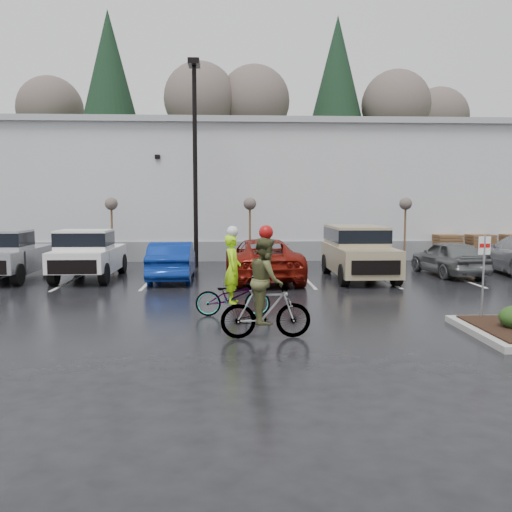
{
  "coord_description": "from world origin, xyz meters",
  "views": [
    {
      "loc": [
        -2.44,
        -12.75,
        3.04
      ],
      "look_at": [
        -1.62,
        4.27,
        1.3
      ],
      "focal_mm": 38.0,
      "sensor_mm": 36.0,
      "label": 1
    }
  ],
  "objects_px": {
    "pallet_stack_a": "(447,248)",
    "cyclist_hivis": "(233,288)",
    "pickup_white": "(91,253)",
    "car_blue": "(172,261)",
    "lamppost": "(195,141)",
    "cyclist_olive": "(266,298)",
    "sapling_east": "(406,207)",
    "pallet_stack_b": "(480,248)",
    "pickup_silver": "(11,254)",
    "car_red": "(262,259)",
    "sapling_mid": "(250,207)",
    "sapling_west": "(111,207)",
    "suv_tan": "(359,253)",
    "fire_lane_sign": "(484,267)",
    "car_grey": "(449,258)"
  },
  "relations": [
    {
      "from": "pallet_stack_a",
      "to": "cyclist_hivis",
      "type": "height_order",
      "value": "cyclist_hivis"
    },
    {
      "from": "pickup_white",
      "to": "car_blue",
      "type": "bearing_deg",
      "value": -10.37
    },
    {
      "from": "lamppost",
      "to": "cyclist_olive",
      "type": "xyz_separation_m",
      "value": [
        2.34,
        -12.98,
        -4.78
      ]
    },
    {
      "from": "sapling_east",
      "to": "pickup_white",
      "type": "relative_size",
      "value": 0.62
    },
    {
      "from": "sapling_east",
      "to": "pallet_stack_b",
      "type": "distance_m",
      "value": 4.78
    },
    {
      "from": "pickup_silver",
      "to": "car_red",
      "type": "distance_m",
      "value": 9.81
    },
    {
      "from": "sapling_east",
      "to": "pickup_silver",
      "type": "relative_size",
      "value": 0.62
    },
    {
      "from": "lamppost",
      "to": "pickup_silver",
      "type": "height_order",
      "value": "lamppost"
    },
    {
      "from": "car_red",
      "to": "cyclist_olive",
      "type": "xyz_separation_m",
      "value": [
        -0.45,
        -8.96,
        0.11
      ]
    },
    {
      "from": "car_blue",
      "to": "pallet_stack_a",
      "type": "bearing_deg",
      "value": -157.24
    },
    {
      "from": "sapling_mid",
      "to": "sapling_east",
      "type": "distance_m",
      "value": 7.5
    },
    {
      "from": "sapling_east",
      "to": "pickup_white",
      "type": "distance_m",
      "value": 14.66
    },
    {
      "from": "lamppost",
      "to": "pallet_stack_a",
      "type": "distance_m",
      "value": 13.61
    },
    {
      "from": "cyclist_hivis",
      "to": "cyclist_olive",
      "type": "distance_m",
      "value": 2.48
    },
    {
      "from": "sapling_west",
      "to": "cyclist_hivis",
      "type": "xyz_separation_m",
      "value": [
        5.62,
        -11.61,
        -1.99
      ]
    },
    {
      "from": "pickup_silver",
      "to": "cyclist_olive",
      "type": "xyz_separation_m",
      "value": [
        9.33,
        -9.68,
        -0.07
      ]
    },
    {
      "from": "pickup_silver",
      "to": "sapling_east",
      "type": "bearing_deg",
      "value": 14.21
    },
    {
      "from": "car_blue",
      "to": "suv_tan",
      "type": "bearing_deg",
      "value": 177.92
    },
    {
      "from": "sapling_west",
      "to": "pallet_stack_a",
      "type": "distance_m",
      "value": 16.66
    },
    {
      "from": "fire_lane_sign",
      "to": "pickup_white",
      "type": "xyz_separation_m",
      "value": [
        -11.72,
        8.54,
        -0.43
      ]
    },
    {
      "from": "sapling_mid",
      "to": "sapling_east",
      "type": "height_order",
      "value": "same"
    },
    {
      "from": "sapling_mid",
      "to": "car_grey",
      "type": "distance_m",
      "value": 9.23
    },
    {
      "from": "sapling_east",
      "to": "suv_tan",
      "type": "height_order",
      "value": "sapling_east"
    },
    {
      "from": "fire_lane_sign",
      "to": "pickup_silver",
      "type": "bearing_deg",
      "value": 150.1
    },
    {
      "from": "pallet_stack_a",
      "to": "car_grey",
      "type": "relative_size",
      "value": 0.32
    },
    {
      "from": "car_blue",
      "to": "cyclist_olive",
      "type": "relative_size",
      "value": 1.8
    },
    {
      "from": "lamppost",
      "to": "fire_lane_sign",
      "type": "distance_m",
      "value": 14.78
    },
    {
      "from": "sapling_west",
      "to": "pallet_stack_b",
      "type": "xyz_separation_m",
      "value": [
        18.2,
        1.0,
        -2.05
      ]
    },
    {
      "from": "cyclist_olive",
      "to": "cyclist_hivis",
      "type": "bearing_deg",
      "value": 14.2
    },
    {
      "from": "sapling_west",
      "to": "cyclist_hivis",
      "type": "bearing_deg",
      "value": -64.15
    },
    {
      "from": "sapling_west",
      "to": "car_red",
      "type": "bearing_deg",
      "value": -36.42
    },
    {
      "from": "car_red",
      "to": "pallet_stack_b",
      "type": "bearing_deg",
      "value": -154.88
    },
    {
      "from": "suv_tan",
      "to": "car_blue",
      "type": "bearing_deg",
      "value": 179.11
    },
    {
      "from": "pallet_stack_a",
      "to": "car_red",
      "type": "distance_m",
      "value": 11.42
    },
    {
      "from": "sapling_west",
      "to": "suv_tan",
      "type": "bearing_deg",
      "value": -25.17
    },
    {
      "from": "fire_lane_sign",
      "to": "cyclist_olive",
      "type": "xyz_separation_m",
      "value": [
        -5.46,
        -1.18,
        -0.5
      ]
    },
    {
      "from": "car_grey",
      "to": "cyclist_hivis",
      "type": "height_order",
      "value": "cyclist_hivis"
    },
    {
      "from": "fire_lane_sign",
      "to": "cyclist_hivis",
      "type": "xyz_separation_m",
      "value": [
        -6.18,
        1.19,
        -0.67
      ]
    },
    {
      "from": "pallet_stack_a",
      "to": "sapling_mid",
      "type": "bearing_deg",
      "value": -174.29
    },
    {
      "from": "sapling_west",
      "to": "pallet_stack_b",
      "type": "relative_size",
      "value": 2.37
    },
    {
      "from": "pickup_silver",
      "to": "car_blue",
      "type": "bearing_deg",
      "value": -5.03
    },
    {
      "from": "pickup_white",
      "to": "cyclist_olive",
      "type": "bearing_deg",
      "value": -57.18
    },
    {
      "from": "cyclist_hivis",
      "to": "car_red",
      "type": "bearing_deg",
      "value": -7.43
    },
    {
      "from": "fire_lane_sign",
      "to": "cyclist_olive",
      "type": "height_order",
      "value": "cyclist_olive"
    },
    {
      "from": "suv_tan",
      "to": "car_grey",
      "type": "xyz_separation_m",
      "value": [
        3.92,
        0.81,
        -0.3
      ]
    },
    {
      "from": "lamppost",
      "to": "car_grey",
      "type": "bearing_deg",
      "value": -16.73
    },
    {
      "from": "pallet_stack_a",
      "to": "pickup_white",
      "type": "bearing_deg",
      "value": -162.24
    },
    {
      "from": "lamppost",
      "to": "car_red",
      "type": "relative_size",
      "value": 1.61
    },
    {
      "from": "sapling_east",
      "to": "suv_tan",
      "type": "distance_m",
      "value": 6.27
    },
    {
      "from": "pallet_stack_a",
      "to": "car_red",
      "type": "height_order",
      "value": "car_red"
    }
  ]
}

